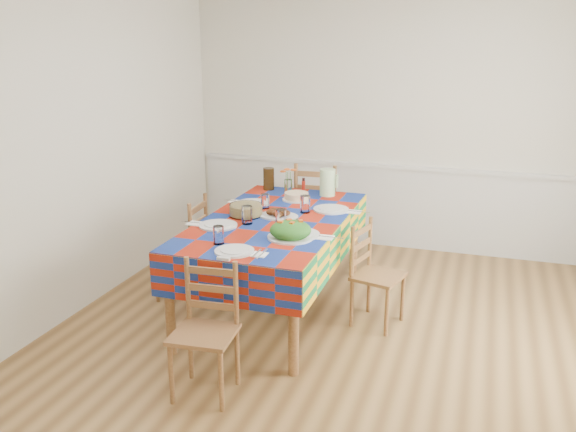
# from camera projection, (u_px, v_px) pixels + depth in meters

# --- Properties ---
(room) EXTENTS (4.58, 5.08, 2.78)m
(room) POSITION_uv_depth(u_px,v_px,m) (341.00, 174.00, 4.17)
(room) COLOR brown
(room) RESTS_ON ground
(wainscot) EXTENTS (4.41, 0.06, 0.92)m
(wainscot) POSITION_uv_depth(u_px,v_px,m) (392.00, 204.00, 6.67)
(wainscot) COLOR silver
(wainscot) RESTS_ON room
(dining_table) EXTENTS (1.12, 2.09, 0.81)m
(dining_table) POSITION_uv_depth(u_px,v_px,m) (275.00, 229.00, 5.03)
(dining_table) COLOR brown
(dining_table) RESTS_ON room
(setting_near_head) EXTENTS (0.45, 0.30, 0.13)m
(setting_near_head) POSITION_uv_depth(u_px,v_px,m) (229.00, 245.00, 4.28)
(setting_near_head) COLOR silver
(setting_near_head) RESTS_ON dining_table
(setting_left_near) EXTENTS (0.56, 0.33, 0.15)m
(setting_left_near) POSITION_uv_depth(u_px,v_px,m) (228.00, 221.00, 4.82)
(setting_left_near) COLOR silver
(setting_left_near) RESTS_ON dining_table
(setting_left_far) EXTENTS (0.48, 0.29, 0.13)m
(setting_left_far) POSITION_uv_depth(u_px,v_px,m) (256.00, 202.00, 5.40)
(setting_left_far) COLOR silver
(setting_left_far) RESTS_ON dining_table
(setting_right_near) EXTENTS (0.58, 0.33, 0.15)m
(setting_right_near) POSITION_uv_depth(u_px,v_px,m) (293.00, 228.00, 4.64)
(setting_right_near) COLOR silver
(setting_right_near) RESTS_ON dining_table
(setting_right_far) EXTENTS (0.57, 0.33, 0.15)m
(setting_right_far) POSITION_uv_depth(u_px,v_px,m) (323.00, 207.00, 5.21)
(setting_right_far) COLOR silver
(setting_right_far) RESTS_ON dining_table
(meat_platter) EXTENTS (0.34, 0.24, 0.07)m
(meat_platter) POSITION_uv_depth(u_px,v_px,m) (278.00, 214.00, 5.04)
(meat_platter) COLOR silver
(meat_platter) RESTS_ON dining_table
(salad_platter) EXTENTS (0.34, 0.34, 0.14)m
(salad_platter) POSITION_uv_depth(u_px,v_px,m) (290.00, 231.00, 4.51)
(salad_platter) COLOR silver
(salad_platter) RESTS_ON dining_table
(pasta_bowl) EXTENTS (0.28, 0.28, 0.10)m
(pasta_bowl) POSITION_uv_depth(u_px,v_px,m) (246.00, 210.00, 5.07)
(pasta_bowl) COLOR white
(pasta_bowl) RESTS_ON dining_table
(cake) EXTENTS (0.26, 0.26, 0.07)m
(cake) POSITION_uv_depth(u_px,v_px,m) (296.00, 197.00, 5.56)
(cake) COLOR silver
(cake) RESTS_ON dining_table
(serving_utensils) EXTENTS (0.14, 0.32, 0.01)m
(serving_utensils) POSITION_uv_depth(u_px,v_px,m) (291.00, 224.00, 4.86)
(serving_utensils) COLOR black
(serving_utensils) RESTS_ON dining_table
(flower_vase) EXTENTS (0.16, 0.13, 0.25)m
(flower_vase) POSITION_uv_depth(u_px,v_px,m) (288.00, 182.00, 5.79)
(flower_vase) COLOR white
(flower_vase) RESTS_ON dining_table
(hot_sauce) EXTENTS (0.03, 0.03, 0.14)m
(hot_sauce) POSITION_uv_depth(u_px,v_px,m) (304.00, 185.00, 5.81)
(hot_sauce) COLOR #B71A0E
(hot_sauce) RESTS_ON dining_table
(green_pitcher) EXTENTS (0.15, 0.15, 0.25)m
(green_pitcher) POSITION_uv_depth(u_px,v_px,m) (328.00, 182.00, 5.69)
(green_pitcher) COLOR #BEEAA5
(green_pitcher) RESTS_ON dining_table
(tea_pitcher) EXTENTS (0.11, 0.11, 0.21)m
(tea_pitcher) POSITION_uv_depth(u_px,v_px,m) (269.00, 179.00, 5.92)
(tea_pitcher) COLOR black
(tea_pitcher) RESTS_ON dining_table
(name_card) EXTENTS (0.09, 0.03, 0.02)m
(name_card) POSITION_uv_depth(u_px,v_px,m) (224.00, 259.00, 4.08)
(name_card) COLOR silver
(name_card) RESTS_ON dining_table
(chair_near) EXTENTS (0.42, 0.40, 0.88)m
(chair_near) POSITION_uv_depth(u_px,v_px,m) (206.00, 331.00, 3.92)
(chair_near) COLOR brown
(chair_near) RESTS_ON room
(chair_far) EXTENTS (0.49, 0.47, 1.03)m
(chair_far) POSITION_uv_depth(u_px,v_px,m) (317.00, 212.00, 6.29)
(chair_far) COLOR brown
(chair_far) RESTS_ON room
(chair_left) EXTENTS (0.41, 0.43, 0.92)m
(chair_left) POSITION_uv_depth(u_px,v_px,m) (186.00, 249.00, 5.36)
(chair_left) COLOR brown
(chair_left) RESTS_ON room
(chair_right) EXTENTS (0.44, 0.45, 0.84)m
(chair_right) POSITION_uv_depth(u_px,v_px,m) (374.00, 275.00, 4.88)
(chair_right) COLOR brown
(chair_right) RESTS_ON room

